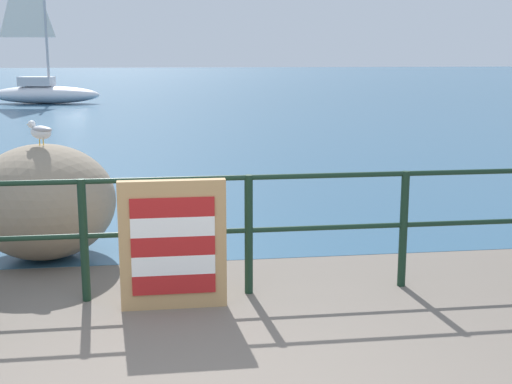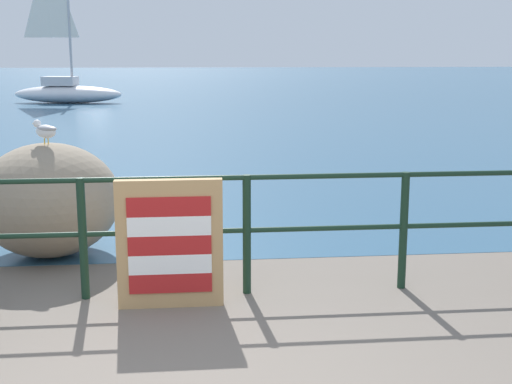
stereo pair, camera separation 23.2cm
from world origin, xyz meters
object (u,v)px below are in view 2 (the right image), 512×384
(breakwater_boulder_main, at_px, (49,200))
(seagull, at_px, (45,130))
(folded_deckchair_stack, at_px, (170,244))
(sailboat, at_px, (66,85))

(breakwater_boulder_main, xyz_separation_m, seagull, (0.02, -0.08, 0.71))
(folded_deckchair_stack, distance_m, breakwater_boulder_main, 2.00)
(folded_deckchair_stack, height_order, seagull, seagull)
(folded_deckchair_stack, relative_size, seagull, 3.40)
(seagull, bearing_deg, sailboat, -41.91)
(breakwater_boulder_main, xyz_separation_m, sailboat, (-3.46, 21.74, 0.14))
(sailboat, bearing_deg, breakwater_boulder_main, -71.15)
(breakwater_boulder_main, height_order, seagull, seagull)
(seagull, bearing_deg, breakwater_boulder_main, -36.25)
(breakwater_boulder_main, bearing_deg, folded_deckchair_stack, -51.89)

